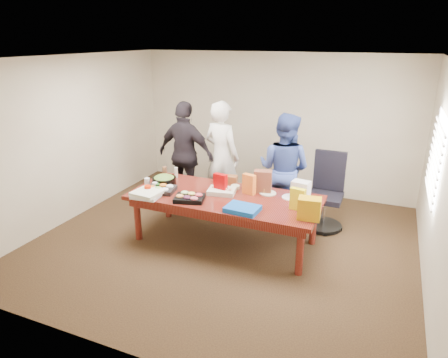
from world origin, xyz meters
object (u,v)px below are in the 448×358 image
at_px(person_right, 284,169).
at_px(sheet_cake, 222,191).
at_px(conference_table, 225,219).
at_px(person_center, 222,156).
at_px(office_chair, 325,194).
at_px(salad_bowl, 164,181).

bearing_deg(person_right, sheet_cake, 64.56).
xyz_separation_m(conference_table, person_center, (-0.54, 1.16, 0.60)).
xyz_separation_m(conference_table, office_chair, (1.31, 1.04, 0.22)).
height_order(conference_table, office_chair, office_chair).
relative_size(office_chair, sheet_cake, 3.00).
relative_size(office_chair, person_center, 0.61).
xyz_separation_m(conference_table, sheet_cake, (-0.08, 0.07, 0.41)).
xyz_separation_m(office_chair, salad_bowl, (-2.37, -0.98, 0.21)).
height_order(conference_table, sheet_cake, sheet_cake).
bearing_deg(person_right, salad_bowl, 40.29).
bearing_deg(office_chair, person_right, 179.93).
bearing_deg(salad_bowl, office_chair, 22.42).
bearing_deg(sheet_cake, person_right, 44.31).
bearing_deg(conference_table, person_center, 114.97).
bearing_deg(person_center, salad_bowl, 81.09).
distance_m(person_center, salad_bowl, 1.23).
bearing_deg(salad_bowl, person_center, 64.52).
relative_size(conference_table, person_center, 1.43).
bearing_deg(conference_table, salad_bowl, 176.68).
relative_size(conference_table, salad_bowl, 7.45).
xyz_separation_m(conference_table, salad_bowl, (-1.06, 0.06, 0.44)).
xyz_separation_m(sheet_cake, salad_bowl, (-0.98, -0.01, 0.03)).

